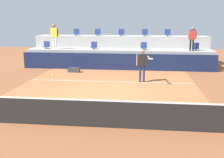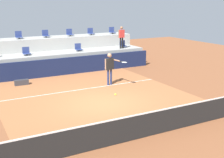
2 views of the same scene
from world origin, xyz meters
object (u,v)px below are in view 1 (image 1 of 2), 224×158
object	(u,v)px
stadium_chair_lower_far_right	(196,47)
equipment_bag	(74,70)
stadium_chair_upper_mid_right	(145,33)
stadium_chair_upper_far_right	(193,33)
stadium_chair_lower_right	(144,47)
tennis_ball	(53,76)
tennis_player	(142,62)
stadium_chair_upper_right	(168,33)
stadium_chair_upper_left	(76,33)
stadium_chair_upper_far_left	(54,33)
stadium_chair_lower_far_left	(46,46)
stadium_chair_upper_mid_left	(98,33)
stadium_chair_lower_left	(94,46)
stadium_chair_upper_center	(121,33)
spectator_leaning_on_rail	(54,34)
spectator_in_white	(192,37)

from	to	relation	value
stadium_chair_lower_far_right	equipment_bag	size ratio (longest dim) A/B	0.68
stadium_chair_upper_mid_right	stadium_chair_upper_far_right	world-z (taller)	same
stadium_chair_lower_right	tennis_ball	bearing A→B (deg)	-105.54
stadium_chair_upper_far_right	equipment_bag	distance (m)	9.32
stadium_chair_upper_far_right	tennis_player	distance (m)	7.60
stadium_chair_upper_right	stadium_chair_lower_far_right	bearing A→B (deg)	-45.27
stadium_chair_upper_left	stadium_chair_upper_far_left	bearing A→B (deg)	180.00
stadium_chair_lower_far_left	equipment_bag	world-z (taller)	stadium_chair_lower_far_left
stadium_chair_upper_mid_left	stadium_chair_upper_far_right	distance (m)	7.18
stadium_chair_upper_far_left	stadium_chair_upper_mid_left	distance (m)	3.50
stadium_chair_upper_far_left	stadium_chair_lower_left	bearing A→B (deg)	-26.96
stadium_chair_upper_center	spectator_leaning_on_rail	xyz separation A→B (m)	(-4.57, -2.18, 0.01)
stadium_chair_upper_far_left	stadium_chair_upper_center	bearing A→B (deg)	0.00
stadium_chair_upper_left	spectator_in_white	bearing A→B (deg)	-14.49
stadium_chair_upper_far_left	tennis_player	bearing A→B (deg)	-43.01
stadium_chair_lower_right	spectator_in_white	world-z (taller)	spectator_in_white
stadium_chair_upper_right	stadium_chair_upper_center	bearing A→B (deg)	180.00
stadium_chair_upper_center	equipment_bag	xyz separation A→B (m)	(-2.70, -4.20, -2.16)
stadium_chair_upper_right	spectator_leaning_on_rail	bearing A→B (deg)	-164.83
stadium_chair_lower_right	stadium_chair_upper_left	size ratio (longest dim) A/B	1.00
stadium_chair_lower_far_left	tennis_ball	size ratio (longest dim) A/B	7.65
stadium_chair_upper_far_left	spectator_in_white	distance (m)	10.50
stadium_chair_upper_center	tennis_ball	world-z (taller)	stadium_chair_upper_center
stadium_chair_upper_far_left	stadium_chair_upper_right	xyz separation A→B (m)	(8.84, 0.00, 0.00)
stadium_chair_lower_far_left	stadium_chair_upper_center	size ratio (longest dim) A/B	1.00
stadium_chair_lower_far_left	stadium_chair_upper_left	xyz separation A→B (m)	(1.80, 1.80, 0.85)
stadium_chair_upper_right	equipment_bag	world-z (taller)	stadium_chair_upper_right
stadium_chair_lower_left	stadium_chair_upper_left	size ratio (longest dim) A/B	1.00
stadium_chair_upper_right	stadium_chair_upper_far_right	xyz separation A→B (m)	(1.85, 0.00, 0.00)
stadium_chair_upper_center	spectator_in_white	size ratio (longest dim) A/B	0.33
stadium_chair_upper_center	tennis_ball	bearing A→B (deg)	-95.66
stadium_chair_upper_far_left	tennis_ball	bearing A→B (deg)	-71.76
stadium_chair_upper_mid_right	stadium_chair_lower_far_right	bearing A→B (deg)	-27.37
stadium_chair_lower_left	stadium_chair_upper_center	distance (m)	2.69
spectator_in_white	tennis_ball	world-z (taller)	spectator_in_white
stadium_chair_upper_right	tennis_player	xyz separation A→B (m)	(-1.81, -6.56, -1.20)
stadium_chair_lower_far_right	spectator_in_white	size ratio (longest dim) A/B	0.33
stadium_chair_lower_left	stadium_chair_upper_left	world-z (taller)	stadium_chair_upper_left
stadium_chair_upper_mid_left	stadium_chair_upper_center	xyz separation A→B (m)	(1.85, 0.00, 0.00)
stadium_chair_lower_right	stadium_chair_upper_center	world-z (taller)	stadium_chair_upper_center
stadium_chair_upper_left	tennis_player	xyz separation A→B (m)	(5.21, -6.56, -1.20)
stadium_chair_upper_mid_right	stadium_chair_upper_right	bearing A→B (deg)	0.00
stadium_chair_upper_far_left	stadium_chair_upper_mid_right	xyz separation A→B (m)	(7.14, 0.00, 0.00)
stadium_chair_upper_far_left	tennis_ball	xyz separation A→B (m)	(4.11, -12.47, -0.79)
stadium_chair_upper_far_right	spectator_leaning_on_rail	bearing A→B (deg)	-167.56
stadium_chair_upper_mid_left	stadium_chair_upper_far_right	size ratio (longest dim) A/B	1.00
stadium_chair_upper_far_left	stadium_chair_upper_mid_right	bearing A→B (deg)	0.00
stadium_chair_upper_far_left	stadium_chair_upper_mid_left	xyz separation A→B (m)	(3.50, 0.00, 0.00)
stadium_chair_lower_left	stadium_chair_upper_mid_left	bearing A→B (deg)	91.19
stadium_chair_lower_far_right	spectator_in_white	distance (m)	0.90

